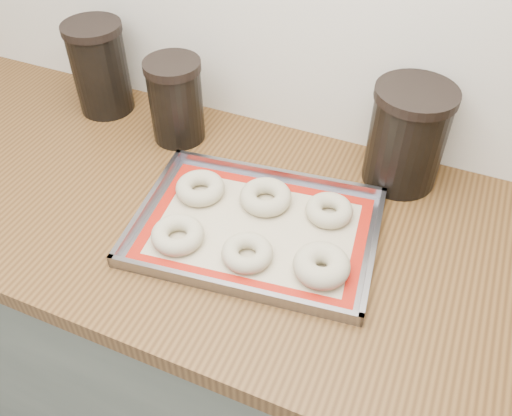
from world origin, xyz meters
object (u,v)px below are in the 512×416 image
at_px(bagel_front_left, 178,235).
at_px(canister_right, 407,136).
at_px(bagel_back_left, 200,188).
at_px(canister_left, 100,68).
at_px(baking_tray, 256,228).
at_px(canister_mid, 176,100).
at_px(bagel_front_mid, 247,253).
at_px(bagel_back_mid, 266,197).
at_px(bagel_back_right, 329,210).
at_px(bagel_front_right, 322,265).

height_order(bagel_front_left, canister_right, canister_right).
bearing_deg(bagel_back_left, canister_left, 151.06).
distance_m(baking_tray, canister_mid, 0.37).
xyz_separation_m(bagel_back_left, canister_mid, (-0.14, 0.17, 0.08)).
distance_m(bagel_front_mid, bagel_back_mid, 0.15).
height_order(bagel_front_left, bagel_front_mid, bagel_front_left).
distance_m(baking_tray, bagel_back_right, 0.15).
xyz_separation_m(bagel_front_mid, canister_mid, (-0.30, 0.29, 0.08)).
xyz_separation_m(baking_tray, bagel_back_right, (0.12, 0.09, 0.01)).
xyz_separation_m(bagel_front_mid, bagel_back_left, (-0.16, 0.12, 0.00)).
relative_size(baking_tray, bagel_back_left, 4.93).
bearing_deg(bagel_front_left, bagel_front_mid, 4.50).
height_order(baking_tray, bagel_front_mid, bagel_front_mid).
distance_m(bagel_back_mid, canister_mid, 0.32).
bearing_deg(baking_tray, bagel_back_right, 37.01).
distance_m(bagel_front_mid, bagel_front_right, 0.14).
relative_size(bagel_front_right, bagel_back_right, 1.10).
bearing_deg(bagel_back_mid, bagel_front_left, -124.60).
distance_m(baking_tray, canister_right, 0.36).
relative_size(bagel_front_left, bagel_back_left, 0.99).
relative_size(bagel_front_mid, canister_right, 0.43).
bearing_deg(canister_left, canister_mid, -9.07).
bearing_deg(canister_mid, bagel_front_left, -61.32).
bearing_deg(canister_mid, bagel_back_right, -17.14).
xyz_separation_m(bagel_back_right, canister_mid, (-0.41, 0.13, 0.08)).
height_order(bagel_front_left, canister_left, canister_left).
xyz_separation_m(bagel_front_left, bagel_front_mid, (0.14, 0.01, -0.00)).
xyz_separation_m(bagel_front_left, canister_mid, (-0.16, 0.30, 0.08)).
xyz_separation_m(canister_mid, canister_right, (0.50, 0.05, 0.01)).
relative_size(baking_tray, bagel_front_right, 4.86).
relative_size(canister_mid, canister_right, 0.89).
xyz_separation_m(bagel_front_left, bagel_back_right, (0.24, 0.18, -0.00)).
height_order(baking_tray, canister_mid, canister_mid).
xyz_separation_m(bagel_back_right, canister_right, (0.10, 0.18, 0.09)).
xyz_separation_m(bagel_back_left, canister_right, (0.36, 0.22, 0.09)).
height_order(bagel_back_left, canister_right, canister_right).
bearing_deg(canister_right, bagel_front_left, -133.89).
xyz_separation_m(baking_tray, canister_mid, (-0.29, 0.21, 0.09)).
bearing_deg(canister_mid, bagel_back_left, -49.61).
xyz_separation_m(bagel_front_left, bagel_back_mid, (0.11, 0.16, 0.00)).
distance_m(bagel_back_left, bagel_back_right, 0.27).
bearing_deg(bagel_back_mid, canister_left, 160.71).
relative_size(baking_tray, canister_right, 2.29).
height_order(bagel_back_right, canister_right, canister_right).
relative_size(canister_left, canister_right, 1.01).
bearing_deg(bagel_back_mid, canister_mid, 153.20).
relative_size(bagel_back_left, canister_mid, 0.52).
bearing_deg(bagel_front_right, canister_right, 78.13).
relative_size(bagel_front_left, canister_right, 0.46).
bearing_deg(canister_left, bagel_back_left, -28.94).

